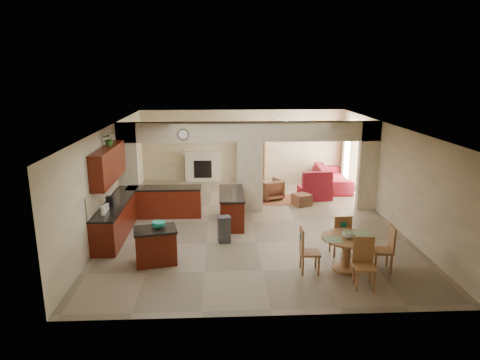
{
  "coord_description": "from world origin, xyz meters",
  "views": [
    {
      "loc": [
        -0.9,
        -11.83,
        4.3
      ],
      "look_at": [
        -0.33,
        0.3,
        1.17
      ],
      "focal_mm": 32.0,
      "sensor_mm": 36.0,
      "label": 1
    }
  ],
  "objects_px": {
    "dining_table": "(347,248)",
    "armchair": "(270,189)",
    "kitchen_island": "(156,246)",
    "sofa": "(332,177)"
  },
  "relations": [
    {
      "from": "armchair",
      "to": "kitchen_island",
      "type": "bearing_deg",
      "value": 31.34
    },
    {
      "from": "kitchen_island",
      "to": "sofa",
      "type": "bearing_deg",
      "value": 36.43
    },
    {
      "from": "kitchen_island",
      "to": "armchair",
      "type": "bearing_deg",
      "value": 45.34
    },
    {
      "from": "armchair",
      "to": "dining_table",
      "type": "bearing_deg",
      "value": 75.66
    },
    {
      "from": "kitchen_island",
      "to": "sofa",
      "type": "xyz_separation_m",
      "value": [
        5.7,
        6.32,
        -0.03
      ]
    },
    {
      "from": "dining_table",
      "to": "sofa",
      "type": "height_order",
      "value": "dining_table"
    },
    {
      "from": "dining_table",
      "to": "armchair",
      "type": "bearing_deg",
      "value": 101.2
    },
    {
      "from": "sofa",
      "to": "dining_table",
      "type": "bearing_deg",
      "value": 170.98
    },
    {
      "from": "kitchen_island",
      "to": "sofa",
      "type": "relative_size",
      "value": 0.4
    },
    {
      "from": "dining_table",
      "to": "armchair",
      "type": "xyz_separation_m",
      "value": [
        -1.08,
        5.44,
        -0.17
      ]
    }
  ]
}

